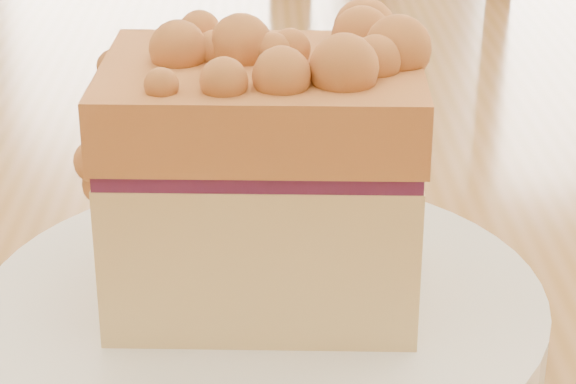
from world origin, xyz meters
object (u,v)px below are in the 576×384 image
at_px(cafe_chair_main, 493,172).
at_px(plate, 264,313).
at_px(cafe_table_main, 325,334).
at_px(cake_slice, 259,168).

relative_size(cafe_chair_main, plate, 4.41).
distance_m(cafe_table_main, cafe_chair_main, 0.60).
bearing_deg(cafe_table_main, plate, -102.36).
bearing_deg(cafe_chair_main, cafe_table_main, 83.99).
distance_m(cafe_chair_main, cake_slice, 0.81).
relative_size(cafe_chair_main, cake_slice, 7.14).
bearing_deg(cake_slice, plate, 31.51).
relative_size(cafe_table_main, cake_slice, 9.64).
height_order(plate, cake_slice, cake_slice).
height_order(cafe_table_main, plate, plate).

